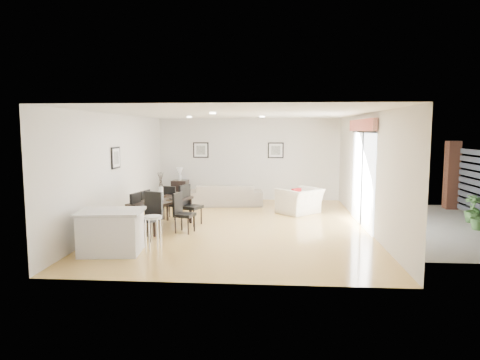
# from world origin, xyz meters

# --- Properties ---
(ground) EXTENTS (8.00, 8.00, 0.00)m
(ground) POSITION_xyz_m (0.00, 0.00, 0.00)
(ground) COLOR #DAAE59
(ground) RESTS_ON ground
(wall_back) EXTENTS (6.00, 0.04, 2.70)m
(wall_back) POSITION_xyz_m (0.00, 4.00, 1.35)
(wall_back) COLOR silver
(wall_back) RESTS_ON ground
(wall_front) EXTENTS (6.00, 0.04, 2.70)m
(wall_front) POSITION_xyz_m (0.00, -4.00, 1.35)
(wall_front) COLOR silver
(wall_front) RESTS_ON ground
(wall_left) EXTENTS (0.04, 8.00, 2.70)m
(wall_left) POSITION_xyz_m (-3.00, 0.00, 1.35)
(wall_left) COLOR silver
(wall_left) RESTS_ON ground
(wall_right) EXTENTS (0.04, 8.00, 2.70)m
(wall_right) POSITION_xyz_m (3.00, 0.00, 1.35)
(wall_right) COLOR silver
(wall_right) RESTS_ON ground
(ceiling) EXTENTS (6.00, 8.00, 0.02)m
(ceiling) POSITION_xyz_m (0.00, 0.00, 2.70)
(ceiling) COLOR white
(ceiling) RESTS_ON wall_back
(sofa) EXTENTS (2.35, 1.12, 0.66)m
(sofa) POSITION_xyz_m (-0.65, 2.77, 0.33)
(sofa) COLOR gray
(sofa) RESTS_ON ground
(armchair) EXTENTS (1.43, 1.43, 0.70)m
(armchair) POSITION_xyz_m (1.56, 1.65, 0.35)
(armchair) COLOR white
(armchair) RESTS_ON ground
(courtyard_plant_a) EXTENTS (0.66, 0.60, 0.65)m
(courtyard_plant_a) POSITION_xyz_m (5.61, -0.04, 0.32)
(courtyard_plant_a) COLOR #385D28
(courtyard_plant_a) RESTS_ON ground
(courtyard_plant_b) EXTENTS (0.49, 0.49, 0.69)m
(courtyard_plant_b) POSITION_xyz_m (5.81, 0.76, 0.35)
(courtyard_plant_b) COLOR #385D28
(courtyard_plant_b) RESTS_ON ground
(dining_table) EXTENTS (1.33, 1.80, 0.67)m
(dining_table) POSITION_xyz_m (-1.83, -0.42, 0.60)
(dining_table) COLOR black
(dining_table) RESTS_ON ground
(dining_chair_wnear) EXTENTS (0.48, 0.48, 0.90)m
(dining_chair_wnear) POSITION_xyz_m (-2.39, -0.84, 0.50)
(dining_chair_wnear) COLOR black
(dining_chair_wnear) RESTS_ON ground
(dining_chair_wfar) EXTENTS (0.47, 0.47, 0.85)m
(dining_chair_wfar) POSITION_xyz_m (-2.40, -0.03, 0.47)
(dining_chair_wfar) COLOR black
(dining_chair_wfar) RESTS_ON ground
(dining_chair_enear) EXTENTS (0.49, 0.49, 0.90)m
(dining_chair_enear) POSITION_xyz_m (-1.26, -0.80, 0.50)
(dining_chair_enear) COLOR black
(dining_chair_enear) RESTS_ON ground
(dining_chair_efar) EXTENTS (0.57, 0.57, 0.98)m
(dining_chair_efar) POSITION_xyz_m (-1.26, 0.02, 0.55)
(dining_chair_efar) COLOR black
(dining_chair_efar) RESTS_ON ground
(dining_chair_head) EXTENTS (0.58, 0.58, 1.00)m
(dining_chair_head) POSITION_xyz_m (-1.79, -1.41, 0.56)
(dining_chair_head) COLOR black
(dining_chair_head) RESTS_ON ground
(dining_chair_foot) EXTENTS (0.48, 0.48, 0.88)m
(dining_chair_foot) POSITION_xyz_m (-1.84, 0.58, 0.49)
(dining_chair_foot) COLOR black
(dining_chair_foot) RESTS_ON ground
(vase) EXTENTS (0.72, 1.18, 0.67)m
(vase) POSITION_xyz_m (-1.83, -0.42, 0.97)
(vase) COLOR white
(vase) RESTS_ON dining_table
(coffee_table) EXTENTS (1.08, 0.79, 0.39)m
(coffee_table) POSITION_xyz_m (-2.32, 2.64, 0.19)
(coffee_table) COLOR black
(coffee_table) RESTS_ON ground
(side_table) EXTENTS (0.52, 0.52, 0.66)m
(side_table) POSITION_xyz_m (-2.26, 3.66, 0.33)
(side_table) COLOR black
(side_table) RESTS_ON ground
(table_lamp) EXTENTS (0.22, 0.22, 0.43)m
(table_lamp) POSITION_xyz_m (-2.26, 3.65, 0.94)
(table_lamp) COLOR white
(table_lamp) RESTS_ON side_table
(cushion) EXTENTS (0.29, 0.29, 0.31)m
(cushion) POSITION_xyz_m (1.46, 1.55, 0.56)
(cushion) COLOR #A21514
(cushion) RESTS_ON armchair
(kitchen_island) EXTENTS (1.25, 1.01, 0.82)m
(kitchen_island) POSITION_xyz_m (-2.23, -2.54, 0.41)
(kitchen_island) COLOR silver
(kitchen_island) RESTS_ON ground
(bar_stool) EXTENTS (0.33, 0.33, 0.72)m
(bar_stool) POSITION_xyz_m (-1.42, -2.54, 0.62)
(bar_stool) COLOR silver
(bar_stool) RESTS_ON ground
(framed_print_back_left) EXTENTS (0.52, 0.04, 0.52)m
(framed_print_back_left) POSITION_xyz_m (-1.60, 3.97, 1.65)
(framed_print_back_left) COLOR black
(framed_print_back_left) RESTS_ON wall_back
(framed_print_back_right) EXTENTS (0.52, 0.04, 0.52)m
(framed_print_back_right) POSITION_xyz_m (0.90, 3.97, 1.65)
(framed_print_back_right) COLOR black
(framed_print_back_right) RESTS_ON wall_back
(framed_print_left_wall) EXTENTS (0.04, 0.52, 0.52)m
(framed_print_left_wall) POSITION_xyz_m (-2.97, -0.20, 1.65)
(framed_print_left_wall) COLOR black
(framed_print_left_wall) RESTS_ON wall_left
(sliding_door) EXTENTS (0.12, 2.70, 2.57)m
(sliding_door) POSITION_xyz_m (2.96, 0.30, 1.66)
(sliding_door) COLOR white
(sliding_door) RESTS_ON wall_right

